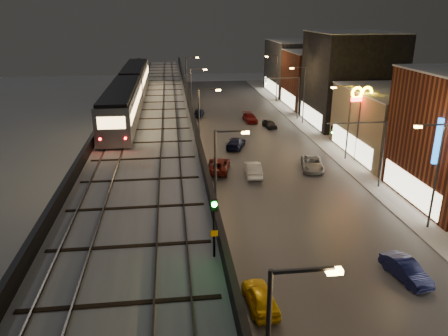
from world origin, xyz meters
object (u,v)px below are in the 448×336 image
car_mid_dark (236,143)px  car_onc_silver (406,270)px  subway_train (130,90)px  car_taxi (260,298)px  car_far_white (199,112)px  car_onc_white (250,118)px  car_onc_red (269,124)px  car_near_white (253,170)px  car_mid_silver (218,166)px  car_onc_dark (312,164)px  rail_signal (214,217)px

car_mid_dark → car_onc_silver: size_ratio=1.17×
subway_train → car_taxi: bearing=-72.4°
subway_train → car_taxi: (9.64, -30.38, -7.68)m
car_far_white → car_onc_white: car_onc_white is taller
car_far_white → car_onc_red: 13.98m
car_near_white → car_taxi: bearing=84.4°
car_mid_silver → car_onc_red: 20.79m
car_far_white → car_onc_red: car_far_white is taller
car_mid_dark → car_onc_dark: bearing=148.5°
subway_train → car_onc_white: size_ratio=8.01×
car_mid_silver → car_onc_red: size_ratio=1.38×
car_onc_dark → car_onc_white: 23.50m
car_far_white → car_taxi: bearing=102.3°
car_taxi → car_mid_silver: (0.06, 24.03, 0.02)m
car_mid_dark → car_far_white: bearing=-59.6°
car_onc_dark → car_onc_red: 19.03m
car_onc_white → rail_signal: bearing=-106.6°
car_near_white → car_far_white: size_ratio=1.24×
subway_train → car_taxi: size_ratio=8.85×
rail_signal → car_onc_red: size_ratio=0.77×
car_onc_silver → car_taxi: bearing=179.1°
rail_signal → car_onc_red: 49.53m
subway_train → car_mid_dark: (12.95, 2.17, -7.68)m
rail_signal → car_far_white: (3.02, 56.57, -7.99)m
car_near_white → car_onc_silver: bearing=111.7°
car_mid_dark → car_onc_white: (4.41, 14.03, -0.04)m
car_far_white → car_onc_silver: size_ratio=0.93×
car_taxi → car_near_white: car_near_white is taller
car_near_white → car_onc_dark: size_ratio=0.94×
car_mid_silver → car_far_white: car_mid_silver is taller
subway_train → rail_signal: subway_train is taller
car_near_white → rail_signal: bearing=79.4°
subway_train → car_mid_silver: 13.89m
car_taxi → car_onc_red: car_taxi is taller
car_taxi → car_onc_red: bearing=-107.9°
car_onc_red → car_far_white: bearing=129.3°
car_onc_dark → car_onc_white: (-2.97, 23.31, -0.04)m
car_onc_dark → subway_train: bearing=172.8°
car_onc_silver → car_onc_red: 40.55m
subway_train → car_taxi: 32.79m
rail_signal → car_mid_silver: 30.04m
rail_signal → car_onc_dark: bearing=63.6°
rail_signal → car_far_white: bearing=86.9°
car_mid_silver → car_mid_dark: bearing=-98.5°
car_near_white → car_onc_silver: (6.62, -20.42, -0.10)m
car_taxi → car_onc_white: 47.22m
subway_train → car_onc_dark: bearing=-19.3°
car_mid_dark → subway_train: bearing=29.5°
car_mid_dark → car_onc_red: 11.82m
car_near_white → car_onc_silver: car_near_white is taller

